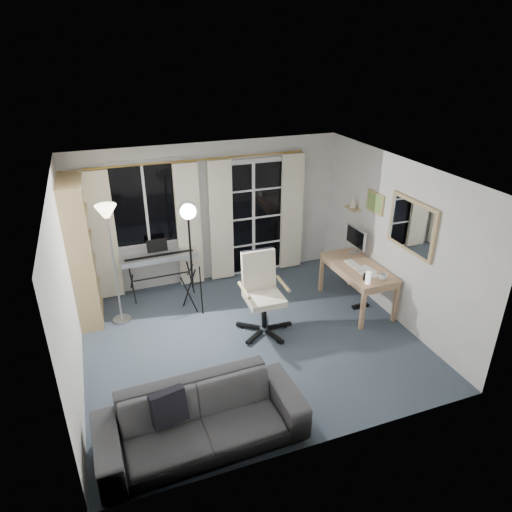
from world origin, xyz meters
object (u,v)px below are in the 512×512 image
(studio_light, at_px, (189,224))
(office_chair, at_px, (261,285))
(bookshelf, at_px, (78,256))
(desk, at_px, (358,271))
(monitor, at_px, (356,238))
(sofa, at_px, (201,411))
(mug, at_px, (383,276))
(keyboard_piano, at_px, (159,258))
(torchiere_lamp, at_px, (109,230))

(studio_light, xyz_separation_m, office_chair, (0.83, -0.72, -0.79))
(bookshelf, height_order, desk, bookshelf)
(monitor, bearing_deg, sofa, -145.38)
(bookshelf, distance_m, desk, 4.18)
(desk, bearing_deg, studio_light, 163.52)
(bookshelf, relative_size, sofa, 1.00)
(desk, relative_size, mug, 11.51)
(office_chair, xyz_separation_m, desk, (1.63, 0.06, -0.09))
(bookshelf, xyz_separation_m, keyboard_piano, (1.18, 0.27, -0.35))
(monitor, relative_size, mug, 4.40)
(keyboard_piano, relative_size, monitor, 2.47)
(desk, distance_m, monitor, 0.60)
(studio_light, height_order, sofa, studio_light)
(studio_light, xyz_separation_m, mug, (2.56, -1.16, -0.73))
(torchiere_lamp, relative_size, mug, 16.17)
(desk, bearing_deg, sofa, -149.46)
(torchiere_lamp, distance_m, keyboard_piano, 1.22)
(torchiere_lamp, bearing_deg, studio_light, -8.36)
(keyboard_piano, xyz_separation_m, office_chair, (1.20, -1.46, 0.02))
(studio_light, bearing_deg, office_chair, -31.60)
(studio_light, relative_size, sofa, 0.86)
(monitor, relative_size, sofa, 0.23)
(desk, distance_m, mug, 0.53)
(office_chair, distance_m, mug, 1.79)
(desk, bearing_deg, monitor, 65.02)
(office_chair, bearing_deg, keyboard_piano, 130.60)
(sofa, bearing_deg, bookshelf, 107.73)
(torchiere_lamp, xyz_separation_m, office_chair, (1.92, -0.88, -0.78))
(studio_light, bearing_deg, desk, -5.74)
(torchiere_lamp, height_order, sofa, torchiere_lamp)
(keyboard_piano, distance_m, mug, 3.49)
(studio_light, xyz_separation_m, sofa, (-0.50, -2.51, -1.07))
(torchiere_lamp, relative_size, monitor, 3.68)
(bookshelf, bearing_deg, desk, -13.73)
(sofa, bearing_deg, studio_light, 77.03)
(monitor, bearing_deg, keyboard_piano, 161.22)
(torchiere_lamp, height_order, monitor, torchiere_lamp)
(office_chair, distance_m, sofa, 2.25)
(office_chair, xyz_separation_m, sofa, (-1.34, -1.79, -0.28))
(bookshelf, distance_m, mug, 4.43)
(torchiere_lamp, relative_size, studio_light, 0.99)
(monitor, xyz_separation_m, sofa, (-3.16, -2.30, -0.54))
(bookshelf, xyz_separation_m, studio_light, (1.55, -0.46, 0.46))
(studio_light, distance_m, desk, 2.70)
(office_chair, height_order, monitor, office_chair)
(studio_light, height_order, desk, studio_light)
(office_chair, bearing_deg, studio_light, 140.09)
(torchiere_lamp, bearing_deg, keyboard_piano, 38.91)
(mug, bearing_deg, monitor, 84.18)
(keyboard_piano, bearing_deg, sofa, -94.04)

